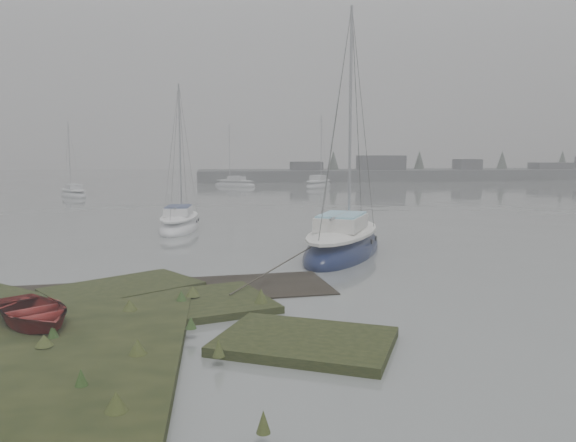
{
  "coord_description": "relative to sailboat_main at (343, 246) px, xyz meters",
  "views": [
    {
      "loc": [
        -1.2,
        -11.55,
        4.03
      ],
      "look_at": [
        0.91,
        5.86,
        1.8
      ],
      "focal_mm": 35.0,
      "sensor_mm": 36.0,
      "label": 1
    }
  ],
  "objects": [
    {
      "name": "ground",
      "position": [
        -3.52,
        20.41,
        -0.32
      ],
      "size": [
        160.0,
        160.0,
        0.0
      ],
      "primitive_type": "plane",
      "color": "slate",
      "rests_on": "ground"
    },
    {
      "name": "dinghy",
      "position": [
        -8.86,
        -8.59,
        0.19
      ],
      "size": [
        3.2,
        3.4,
        0.57
      ],
      "primitive_type": "imported",
      "rotation": [
        0.0,
        0.0,
        0.61
      ],
      "color": "maroon",
      "rests_on": "marsh_bank"
    },
    {
      "name": "sailboat_white",
      "position": [
        -6.8,
        7.61,
        -0.07
      ],
      "size": [
        2.35,
        5.78,
        7.95
      ],
      "rotation": [
        0.0,
        0.0,
        -0.09
      ],
      "color": "white",
      "rests_on": "ground"
    },
    {
      "name": "sailboat_far_b",
      "position": [
        5.91,
        38.9,
        -0.06
      ],
      "size": [
        4.63,
        6.15,
        8.41
      ],
      "rotation": [
        0.0,
        0.0,
        -0.51
      ],
      "color": "silver",
      "rests_on": "ground"
    },
    {
      "name": "sailboat_far_a",
      "position": [
        -17.41,
        29.43,
        -0.1
      ],
      "size": [
        3.85,
        5.08,
        6.95
      ],
      "rotation": [
        0.0,
        0.0,
        0.52
      ],
      "color": "silver",
      "rests_on": "ground"
    },
    {
      "name": "far_shoreline",
      "position": [
        23.32,
        52.3,
        0.53
      ],
      "size": [
        60.0,
        8.0,
        4.15
      ],
      "color": "#4C4F51",
      "rests_on": "ground"
    },
    {
      "name": "sailboat_far_c",
      "position": [
        -3.06,
        41.53,
        -0.09
      ],
      "size": [
        5.24,
        4.56,
        7.43
      ],
      "rotation": [
        0.0,
        0.0,
        0.92
      ],
      "color": "#B4B9C0",
      "rests_on": "ground"
    },
    {
      "name": "sailboat_main",
      "position": [
        0.0,
        0.0,
        0.0
      ],
      "size": [
        5.38,
        7.62,
        10.31
      ],
      "rotation": [
        0.0,
        0.0,
        -0.46
      ],
      "color": "#0D1637",
      "rests_on": "ground"
    }
  ]
}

